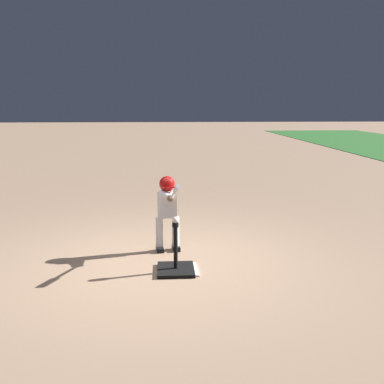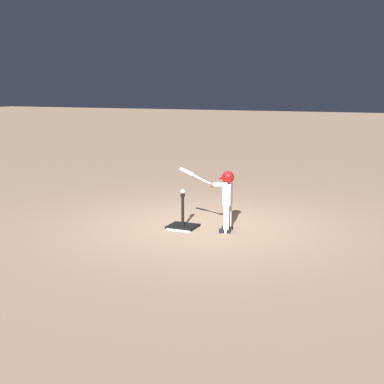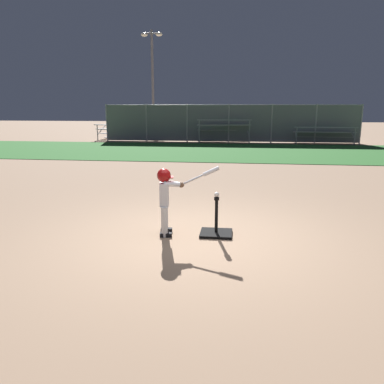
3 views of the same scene
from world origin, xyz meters
TOP-DOWN VIEW (x-y plane):
  - ground_plane at (0.00, 0.00)m, footprint 90.00×90.00m
  - home_plate at (0.27, 0.30)m, footprint 0.45×0.45m
  - batting_tee at (0.28, 0.25)m, footprint 0.48×0.43m
  - batter_child at (-0.46, 0.17)m, footprint 0.93×0.34m
  - baseball at (0.28, 0.25)m, footprint 0.07×0.07m

SIDE VIEW (x-z plane):
  - ground_plane at x=0.00m, z-range 0.00..0.00m
  - home_plate at x=0.27m, z-range 0.00..0.02m
  - batting_tee at x=0.28m, z-range -0.23..0.36m
  - baseball at x=0.28m, z-range 0.59..0.67m
  - batter_child at x=-0.46m, z-range 0.12..1.17m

